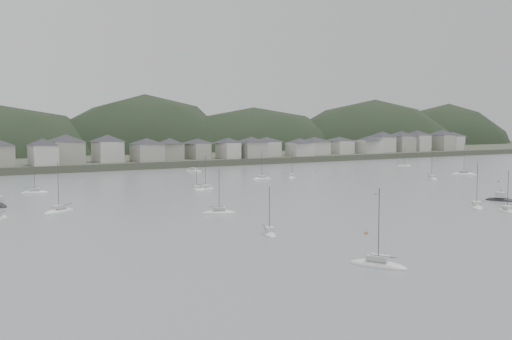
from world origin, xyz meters
TOP-DOWN VIEW (x-y plane):
  - ground at (0.00, 0.00)m, footprint 900.00×900.00m
  - far_shore_land at (0.00, 295.00)m, footprint 900.00×250.00m
  - forested_ridge at (4.83, 269.40)m, footprint 851.55×103.94m
  - waterfront_town at (50.59, 183.34)m, footprint 451.48×28.46m
  - moored_fleet at (-1.12, 51.63)m, footprint 253.93×177.13m
  - motor_launch_near at (38.07, 18.77)m, footprint 5.37×7.95m
  - mooring_buoys at (15.41, 55.32)m, footprint 151.13×154.02m

SIDE VIEW (x-z plane):
  - forested_ridge at x=4.83m, z-range -62.57..40.00m
  - ground at x=0.00m, z-range 0.00..0.00m
  - mooring_buoys at x=15.41m, z-range -0.20..0.50m
  - moored_fleet at x=-1.12m, z-range -6.41..6.76m
  - motor_launch_near at x=38.07m, z-range -1.60..2.19m
  - far_shore_land at x=0.00m, z-range 0.00..3.00m
  - waterfront_town at x=50.59m, z-range 2.20..15.12m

